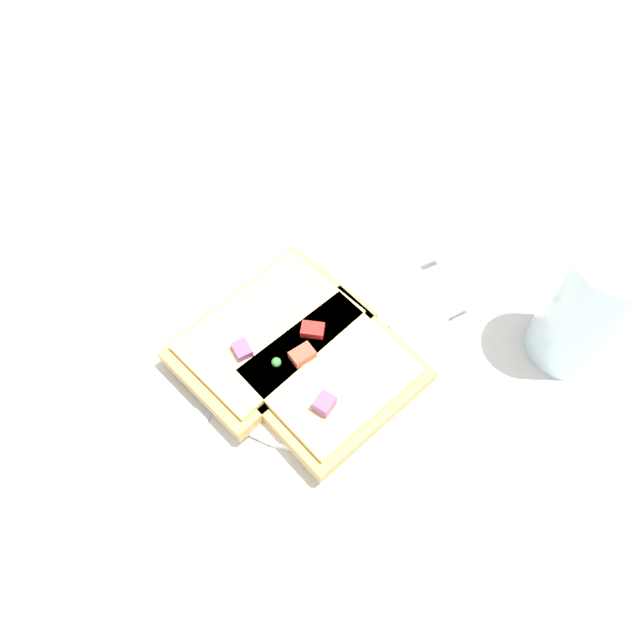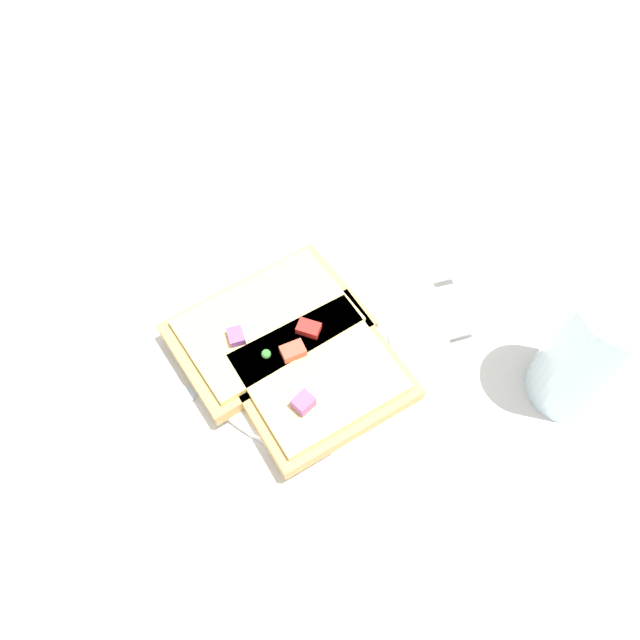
% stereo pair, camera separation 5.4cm
% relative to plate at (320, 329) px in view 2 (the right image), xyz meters
% --- Properties ---
extents(ground_plane, '(4.00, 4.00, 0.00)m').
position_rel_plate_xyz_m(ground_plane, '(0.00, 0.00, -0.01)').
color(ground_plane, beige).
extents(plate, '(0.23, 0.23, 0.01)m').
position_rel_plate_xyz_m(plate, '(0.00, 0.00, 0.00)').
color(plate, white).
rests_on(plate, ground).
extents(fork, '(0.18, 0.17, 0.01)m').
position_rel_plate_xyz_m(fork, '(-0.02, -0.01, 0.01)').
color(fork, '#B7B7BC').
rests_on(fork, plate).
extents(knife, '(0.17, 0.16, 0.01)m').
position_rel_plate_xyz_m(knife, '(-0.01, 0.06, 0.01)').
color(knife, '#B7B7BC').
rests_on(knife, plate).
extents(pizza_slice_main, '(0.19, 0.16, 0.03)m').
position_rel_plate_xyz_m(pizza_slice_main, '(0.03, -0.04, 0.02)').
color(pizza_slice_main, tan).
rests_on(pizza_slice_main, plate).
extents(pizza_slice_corner, '(0.17, 0.17, 0.03)m').
position_rel_plate_xyz_m(pizza_slice_corner, '(0.05, 0.03, 0.02)').
color(pizza_slice_corner, tan).
rests_on(pizza_slice_corner, plate).
extents(crumb_scatter, '(0.08, 0.07, 0.01)m').
position_rel_plate_xyz_m(crumb_scatter, '(0.01, 0.03, 0.01)').
color(crumb_scatter, tan).
rests_on(crumb_scatter, plate).
extents(drinking_glass, '(0.07, 0.07, 0.13)m').
position_rel_plate_xyz_m(drinking_glass, '(-0.06, 0.21, 0.06)').
color(drinking_glass, silver).
rests_on(drinking_glass, ground).
extents(napkin, '(0.13, 0.08, 0.01)m').
position_rel_plate_xyz_m(napkin, '(0.17, -0.10, -0.00)').
color(napkin, silver).
rests_on(napkin, ground).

